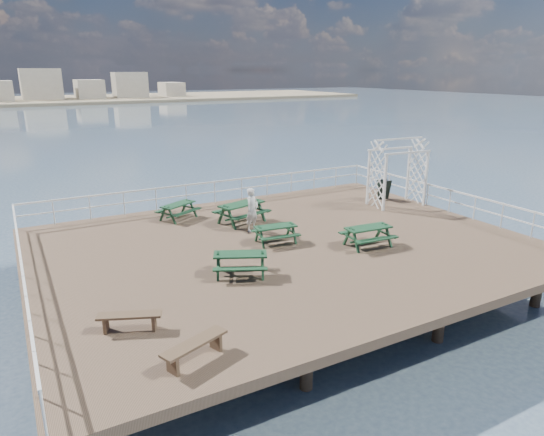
{
  "coord_description": "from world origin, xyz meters",
  "views": [
    {
      "loc": [
        -8.77,
        -14.95,
        6.32
      ],
      "look_at": [
        -0.53,
        0.01,
        1.1
      ],
      "focal_mm": 32.0,
      "sensor_mm": 36.0,
      "label": 1
    }
  ],
  "objects_px": {
    "picnic_table_d": "(240,259)",
    "flat_bench_near": "(130,318)",
    "trellis_arbor": "(397,176)",
    "person": "(252,210)",
    "picnic_table_a": "(178,208)",
    "picnic_table_c": "(276,230)",
    "flat_bench_far": "(195,347)",
    "picnic_table_e": "(368,232)",
    "picnic_table_b": "(242,209)"
  },
  "relations": [
    {
      "from": "picnic_table_d",
      "to": "flat_bench_near",
      "type": "bearing_deg",
      "value": -129.26
    },
    {
      "from": "trellis_arbor",
      "to": "person",
      "type": "height_order",
      "value": "trellis_arbor"
    },
    {
      "from": "picnic_table_a",
      "to": "picnic_table_c",
      "type": "distance_m",
      "value": 5.29
    },
    {
      "from": "flat_bench_near",
      "to": "picnic_table_a",
      "type": "bearing_deg",
      "value": 87.38
    },
    {
      "from": "picnic_table_d",
      "to": "flat_bench_far",
      "type": "height_order",
      "value": "picnic_table_d"
    },
    {
      "from": "picnic_table_e",
      "to": "trellis_arbor",
      "type": "bearing_deg",
      "value": 42.49
    },
    {
      "from": "picnic_table_d",
      "to": "trellis_arbor",
      "type": "relative_size",
      "value": 0.65
    },
    {
      "from": "picnic_table_b",
      "to": "person",
      "type": "xyz_separation_m",
      "value": [
        -0.11,
        -1.23,
        0.27
      ]
    },
    {
      "from": "picnic_table_c",
      "to": "flat_bench_far",
      "type": "relative_size",
      "value": 0.99
    },
    {
      "from": "picnic_table_e",
      "to": "picnic_table_d",
      "type": "bearing_deg",
      "value": -174.46
    },
    {
      "from": "picnic_table_a",
      "to": "person",
      "type": "distance_m",
      "value": 3.76
    },
    {
      "from": "picnic_table_b",
      "to": "flat_bench_far",
      "type": "distance_m",
      "value": 10.46
    },
    {
      "from": "person",
      "to": "picnic_table_a",
      "type": "bearing_deg",
      "value": 98.7
    },
    {
      "from": "picnic_table_b",
      "to": "picnic_table_c",
      "type": "height_order",
      "value": "picnic_table_b"
    },
    {
      "from": "picnic_table_e",
      "to": "trellis_arbor",
      "type": "xyz_separation_m",
      "value": [
        4.97,
        3.92,
        0.9
      ]
    },
    {
      "from": "picnic_table_d",
      "to": "person",
      "type": "xyz_separation_m",
      "value": [
        2.33,
        3.8,
        0.37
      ]
    },
    {
      "from": "picnic_table_b",
      "to": "picnic_table_a",
      "type": "bearing_deg",
      "value": 125.55
    },
    {
      "from": "picnic_table_d",
      "to": "trellis_arbor",
      "type": "bearing_deg",
      "value": 47.29
    },
    {
      "from": "person",
      "to": "flat_bench_far",
      "type": "bearing_deg",
      "value": -150.45
    },
    {
      "from": "picnic_table_b",
      "to": "picnic_table_e",
      "type": "bearing_deg",
      "value": -74.52
    },
    {
      "from": "flat_bench_far",
      "to": "trellis_arbor",
      "type": "xyz_separation_m",
      "value": [
        13.27,
        7.94,
        1.08
      ]
    },
    {
      "from": "picnic_table_e",
      "to": "flat_bench_far",
      "type": "bearing_deg",
      "value": -149.89
    },
    {
      "from": "picnic_table_a",
      "to": "picnic_table_d",
      "type": "relative_size",
      "value": 0.97
    },
    {
      "from": "picnic_table_d",
      "to": "person",
      "type": "distance_m",
      "value": 4.48
    },
    {
      "from": "picnic_table_d",
      "to": "flat_bench_near",
      "type": "height_order",
      "value": "picnic_table_d"
    },
    {
      "from": "picnic_table_a",
      "to": "flat_bench_far",
      "type": "relative_size",
      "value": 1.19
    },
    {
      "from": "picnic_table_b",
      "to": "flat_bench_near",
      "type": "bearing_deg",
      "value": -147.83
    },
    {
      "from": "trellis_arbor",
      "to": "person",
      "type": "relative_size",
      "value": 1.82
    },
    {
      "from": "picnic_table_b",
      "to": "flat_bench_near",
      "type": "height_order",
      "value": "picnic_table_b"
    },
    {
      "from": "person",
      "to": "picnic_table_c",
      "type": "bearing_deg",
      "value": -111.2
    },
    {
      "from": "picnic_table_e",
      "to": "picnic_table_b",
      "type": "bearing_deg",
      "value": 124.6
    },
    {
      "from": "picnic_table_e",
      "to": "flat_bench_near",
      "type": "bearing_deg",
      "value": -163.87
    },
    {
      "from": "flat_bench_far",
      "to": "picnic_table_b",
      "type": "bearing_deg",
      "value": 37.99
    },
    {
      "from": "picnic_table_b",
      "to": "picnic_table_d",
      "type": "relative_size",
      "value": 1.11
    },
    {
      "from": "picnic_table_c",
      "to": "picnic_table_e",
      "type": "xyz_separation_m",
      "value": [
        2.85,
        -1.97,
        0.05
      ]
    },
    {
      "from": "picnic_table_a",
      "to": "picnic_table_b",
      "type": "bearing_deg",
      "value": -67.84
    },
    {
      "from": "picnic_table_b",
      "to": "picnic_table_d",
      "type": "xyz_separation_m",
      "value": [
        -2.44,
        -5.04,
        -0.1
      ]
    },
    {
      "from": "picnic_table_c",
      "to": "flat_bench_near",
      "type": "relative_size",
      "value": 1.06
    },
    {
      "from": "picnic_table_b",
      "to": "person",
      "type": "relative_size",
      "value": 1.32
    },
    {
      "from": "picnic_table_a",
      "to": "picnic_table_c",
      "type": "bearing_deg",
      "value": -92.99
    },
    {
      "from": "picnic_table_a",
      "to": "trellis_arbor",
      "type": "relative_size",
      "value": 0.63
    },
    {
      "from": "picnic_table_b",
      "to": "trellis_arbor",
      "type": "xyz_separation_m",
      "value": [
        7.85,
        -1.0,
        0.82
      ]
    },
    {
      "from": "picnic_table_a",
      "to": "trellis_arbor",
      "type": "bearing_deg",
      "value": -44.02
    },
    {
      "from": "trellis_arbor",
      "to": "person",
      "type": "bearing_deg",
      "value": -173.3
    },
    {
      "from": "picnic_table_c",
      "to": "flat_bench_near",
      "type": "xyz_separation_m",
      "value": [
        -6.42,
        -3.93,
        -0.15
      ]
    },
    {
      "from": "flat_bench_far",
      "to": "person",
      "type": "distance_m",
      "value": 9.38
    },
    {
      "from": "picnic_table_a",
      "to": "picnic_table_b",
      "type": "xyz_separation_m",
      "value": [
        2.23,
        -1.84,
        0.12
      ]
    },
    {
      "from": "flat_bench_near",
      "to": "trellis_arbor",
      "type": "distance_m",
      "value": 15.44
    },
    {
      "from": "picnic_table_b",
      "to": "person",
      "type": "height_order",
      "value": "person"
    },
    {
      "from": "picnic_table_c",
      "to": "picnic_table_d",
      "type": "xyz_separation_m",
      "value": [
        -2.47,
        -2.09,
        0.04
      ]
    }
  ]
}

